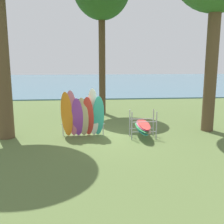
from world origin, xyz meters
The scene contains 4 objects.
ground_plane centered at (0.00, 0.00, 0.00)m, with size 80.00×80.00×0.00m, color #566B38.
lake_water centered at (0.00, 29.55, 0.05)m, with size 80.00×36.00×0.10m, color #477084.
leaning_board_pile centered at (-1.36, 0.27, 1.01)m, with size 2.02×0.75×2.26m.
board_storage_rack centered at (1.33, -0.06, 0.52)m, with size 1.15×2.12×1.25m.
Camera 1 is at (-1.10, -11.77, 3.54)m, focal length 43.62 mm.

